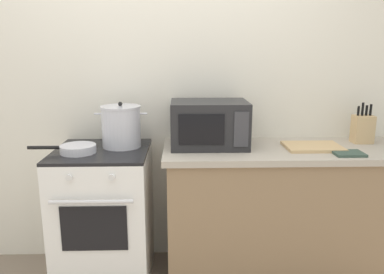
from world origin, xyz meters
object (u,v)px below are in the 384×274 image
stove (105,216)px  frying_pan (77,149)px  microwave (209,124)px  stock_pot (121,126)px  knife_block (363,129)px  cutting_board (313,147)px  oven_mitt (348,153)px

stove → frying_pan: size_ratio=2.19×
stove → microwave: size_ratio=1.84×
stock_pot → knife_block: stock_pot is taller
frying_pan → microwave: 0.86m
stove → stock_pot: stock_pot is taller
frying_pan → cutting_board: size_ratio=1.17×
frying_pan → oven_mitt: frying_pan is taller
microwave → cutting_board: size_ratio=1.39×
cutting_board → oven_mitt: bearing=-44.1°
stove → oven_mitt: 1.62m
microwave → knife_block: (1.06, 0.06, -0.05)m
stove → microwave: (0.70, 0.08, 0.61)m
frying_pan → cutting_board: (1.51, 0.07, -0.02)m
stove → frying_pan: frying_pan is taller
stove → stock_pot: 0.61m
frying_pan → knife_block: size_ratio=1.51×
knife_block → oven_mitt: (-0.22, -0.30, -0.09)m
stock_pot → knife_block: 1.64m
knife_block → oven_mitt: knife_block is taller
stove → stock_pot: (0.12, 0.08, 0.60)m
oven_mitt → knife_block: bearing=53.5°
microwave → knife_block: 1.06m
stove → frying_pan: (-0.13, -0.07, 0.48)m
stock_pot → frying_pan: 0.32m
cutting_board → stove: bearing=-180.0°
stock_pot → cutting_board: (1.25, -0.08, -0.13)m
oven_mitt → frying_pan: bearing=176.9°
stove → microwave: 0.93m
stock_pot → microwave: (0.58, -0.00, 0.01)m
stock_pot → cutting_board: bearing=-3.7°
frying_pan → cutting_board: bearing=2.7°
stove → oven_mitt: size_ratio=5.11×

